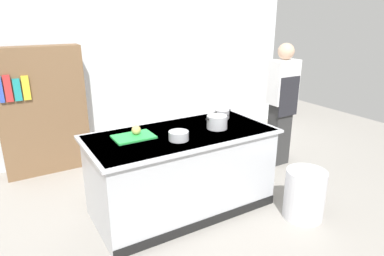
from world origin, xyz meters
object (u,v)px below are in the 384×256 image
at_px(stock_pot, 217,122).
at_px(person_chef, 282,102).
at_px(trash_bin, 304,194).
at_px(sauce_pan, 222,114).
at_px(mixing_bowl, 179,136).
at_px(bookshelf, 43,111).
at_px(onion, 136,130).

relative_size(stock_pot, person_chef, 0.17).
bearing_deg(trash_bin, sauce_pan, 109.71).
distance_m(stock_pot, mixing_bowl, 0.54).
relative_size(sauce_pan, mixing_bowl, 1.17).
bearing_deg(bookshelf, onion, -68.23).
bearing_deg(bookshelf, trash_bin, -50.69).
bearing_deg(sauce_pan, person_chef, 7.55).
bearing_deg(person_chef, sauce_pan, 92.30).
xyz_separation_m(stock_pot, trash_bin, (0.63, -0.75, -0.70)).
height_order(sauce_pan, mixing_bowl, sauce_pan).
height_order(onion, stock_pot, stock_pot).
bearing_deg(bookshelf, stock_pot, -51.06).
bearing_deg(mixing_bowl, stock_pot, 10.94).
distance_m(sauce_pan, trash_bin, 1.28).
bearing_deg(mixing_bowl, sauce_pan, 25.29).
xyz_separation_m(mixing_bowl, bookshelf, (-0.98, 1.97, -0.09)).
bearing_deg(trash_bin, person_chef, 57.00).
distance_m(sauce_pan, bookshelf, 2.39).
relative_size(onion, bookshelf, 0.06).
xyz_separation_m(onion, stock_pot, (0.85, -0.21, 0.00)).
height_order(mixing_bowl, person_chef, person_chef).
height_order(person_chef, bookshelf, person_chef).
relative_size(trash_bin, bookshelf, 0.32).
relative_size(sauce_pan, person_chef, 0.14).
relative_size(onion, person_chef, 0.06).
xyz_separation_m(onion, sauce_pan, (1.11, 0.06, -0.02)).
bearing_deg(onion, person_chef, 5.44).
relative_size(stock_pot, mixing_bowl, 1.44).
relative_size(person_chef, bookshelf, 1.01).
relative_size(mixing_bowl, trash_bin, 0.37).
bearing_deg(stock_pot, person_chef, 16.90).
distance_m(onion, person_chef, 2.25).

